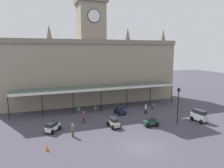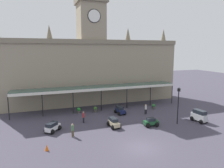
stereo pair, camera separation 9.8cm
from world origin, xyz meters
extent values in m
plane|color=#433F4D|center=(0.00, 0.00, 0.00)|extent=(140.00, 140.00, 0.00)
cube|color=gray|center=(0.00, 21.32, 6.18)|extent=(34.58, 5.54, 12.37)
cube|color=gray|center=(0.00, 18.40, 11.97)|extent=(34.58, 0.30, 0.80)
cube|color=gray|center=(0.00, 21.32, 15.72)|extent=(4.80, 4.80, 6.71)
cube|color=#766C59|center=(0.00, 21.32, 19.58)|extent=(5.50, 5.50, 1.00)
cylinder|color=white|center=(0.00, 18.86, 16.53)|extent=(2.20, 0.12, 2.20)
cylinder|color=black|center=(0.00, 18.90, 16.53)|extent=(2.46, 0.06, 2.46)
cone|color=#6E6554|center=(-7.78, 21.32, 13.67)|extent=(1.10, 1.10, 2.60)
cone|color=#6E6554|center=(7.78, 21.32, 13.67)|extent=(1.10, 1.10, 2.60)
cone|color=#6E6554|center=(16.29, 21.32, 13.67)|extent=(1.10, 1.10, 2.60)
cube|color=#38564C|center=(0.00, 16.35, 3.99)|extent=(29.14, 3.20, 0.16)
cube|color=silver|center=(0.00, 14.75, 3.79)|extent=(29.14, 0.12, 0.44)
cylinder|color=black|center=(-14.57, 14.90, 1.95)|extent=(0.14, 0.14, 3.91)
cylinder|color=black|center=(-9.71, 14.90, 1.95)|extent=(0.14, 0.14, 3.91)
cylinder|color=black|center=(-4.86, 14.90, 1.95)|extent=(0.14, 0.14, 3.91)
cylinder|color=black|center=(0.00, 14.90, 1.95)|extent=(0.14, 0.14, 3.91)
cylinder|color=black|center=(4.86, 14.90, 1.95)|extent=(0.14, 0.14, 3.91)
cylinder|color=black|center=(9.71, 14.90, 1.95)|extent=(0.14, 0.14, 3.91)
cylinder|color=black|center=(14.57, 14.90, 1.95)|extent=(0.14, 0.14, 3.91)
cube|color=silver|center=(-8.67, 7.92, 0.54)|extent=(2.13, 2.30, 0.55)
cube|color=#1E232B|center=(-8.80, 7.77, 1.05)|extent=(1.63, 1.72, 0.45)
sphere|color=black|center=(-8.52, 8.80, 0.32)|extent=(0.64, 0.64, 0.64)
sphere|color=black|center=(-7.83, 8.23, 0.32)|extent=(0.64, 0.64, 0.64)
sphere|color=black|center=(-9.51, 7.61, 0.32)|extent=(0.64, 0.64, 0.64)
sphere|color=black|center=(-8.82, 7.04, 0.32)|extent=(0.64, 0.64, 0.64)
cube|color=#19214C|center=(2.36, 11.98, 0.54)|extent=(1.03, 2.30, 0.55)
cube|color=#1E232B|center=(2.35, 12.18, 1.05)|extent=(0.92, 1.59, 0.45)
sphere|color=black|center=(2.85, 11.23, 0.32)|extent=(0.64, 0.64, 0.64)
sphere|color=black|center=(1.95, 11.18, 0.32)|extent=(0.64, 0.64, 0.64)
sphere|color=black|center=(2.76, 12.78, 0.32)|extent=(0.64, 0.64, 0.64)
sphere|color=black|center=(1.86, 12.73, 0.32)|extent=(0.64, 0.64, 0.64)
cube|color=#B2B5BA|center=(11.94, 4.54, 0.74)|extent=(1.18, 2.48, 0.95)
cube|color=#1E232B|center=(11.94, 4.49, 1.50)|extent=(1.08, 1.98, 0.55)
sphere|color=black|center=(11.38, 5.34, 0.32)|extent=(0.64, 0.64, 0.64)
sphere|color=black|center=(12.33, 5.44, 0.32)|extent=(0.64, 0.64, 0.64)
sphere|color=black|center=(11.55, 3.65, 0.32)|extent=(0.64, 0.64, 0.64)
sphere|color=black|center=(12.49, 3.74, 0.32)|extent=(0.64, 0.64, 0.64)
cube|color=tan|center=(-0.68, 6.70, 0.54)|extent=(1.04, 2.30, 0.55)
cube|color=#1E232B|center=(-0.69, 6.90, 1.05)|extent=(0.92, 1.60, 0.45)
sphere|color=black|center=(-0.18, 5.96, 0.32)|extent=(0.64, 0.64, 0.64)
sphere|color=black|center=(-1.08, 5.90, 0.32)|extent=(0.64, 0.64, 0.64)
sphere|color=black|center=(-0.27, 7.50, 0.32)|extent=(0.64, 0.64, 0.64)
sphere|color=black|center=(-1.17, 7.45, 0.32)|extent=(0.64, 0.64, 0.64)
cube|color=#1E512D|center=(4.34, 5.35, 0.52)|extent=(2.11, 1.03, 0.50)
cube|color=#1E232B|center=(4.29, 5.35, 0.98)|extent=(1.16, 0.88, 0.42)
sphere|color=black|center=(5.05, 5.73, 0.32)|extent=(0.64, 0.64, 0.64)
sphere|color=black|center=(4.98, 4.85, 0.32)|extent=(0.64, 0.64, 0.64)
sphere|color=black|center=(3.70, 5.84, 0.32)|extent=(0.64, 0.64, 0.64)
sphere|color=black|center=(3.64, 4.96, 0.32)|extent=(0.64, 0.64, 0.64)
cylinder|color=brown|center=(-6.58, 5.34, 0.41)|extent=(0.17, 0.17, 0.82)
cylinder|color=brown|center=(-6.43, 5.50, 0.41)|extent=(0.17, 0.17, 0.82)
cylinder|color=#4C724C|center=(-6.51, 5.42, 1.13)|extent=(0.34, 0.34, 0.62)
sphere|color=tan|center=(-6.51, 5.42, 1.55)|extent=(0.23, 0.23, 0.23)
cylinder|color=black|center=(6.19, 10.43, 0.41)|extent=(0.17, 0.17, 0.82)
cylinder|color=black|center=(6.41, 10.44, 0.41)|extent=(0.17, 0.17, 0.82)
cylinder|color=silver|center=(6.30, 10.44, 1.13)|extent=(0.34, 0.34, 0.62)
sphere|color=tan|center=(6.30, 10.44, 1.55)|extent=(0.23, 0.23, 0.23)
cylinder|color=black|center=(-4.20, 9.75, 0.41)|extent=(0.17, 0.17, 0.82)
cylinder|color=black|center=(-4.24, 9.97, 0.41)|extent=(0.17, 0.17, 0.82)
cylinder|color=#A52D33|center=(-4.22, 9.86, 1.13)|extent=(0.34, 0.34, 0.62)
sphere|color=tan|center=(-4.22, 9.86, 1.55)|extent=(0.23, 0.23, 0.23)
cylinder|color=black|center=(8.35, 4.87, 2.37)|extent=(0.13, 0.13, 4.74)
cube|color=black|center=(8.35, 4.87, 4.96)|extent=(0.30, 0.30, 0.44)
sphere|color=black|center=(8.35, 4.87, 5.24)|extent=(0.14, 0.14, 0.14)
cone|color=orange|center=(-9.66, 2.77, 0.34)|extent=(0.40, 0.40, 0.68)
cylinder|color=#47423D|center=(-3.98, 14.73, 0.21)|extent=(0.56, 0.56, 0.42)
sphere|color=#1F8026|center=(-3.98, 14.73, 0.66)|extent=(0.60, 0.60, 0.60)
cylinder|color=#47423D|center=(-1.23, 14.37, 0.21)|extent=(0.56, 0.56, 0.42)
sphere|color=#386825|center=(-1.23, 14.37, 0.66)|extent=(0.60, 0.60, 0.60)
cylinder|color=#47423D|center=(9.10, 12.60, 0.21)|extent=(0.56, 0.56, 0.42)
sphere|color=#2B7131|center=(9.10, 12.60, 0.66)|extent=(0.60, 0.60, 0.60)
camera|label=1|loc=(-10.17, -18.76, 10.51)|focal=33.30mm
camera|label=2|loc=(-10.08, -18.79, 10.51)|focal=33.30mm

